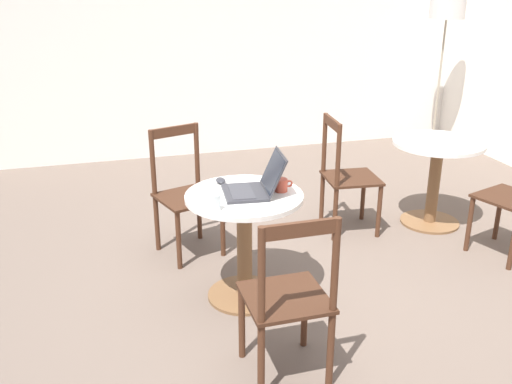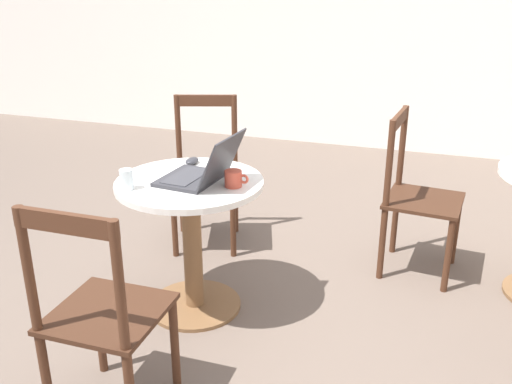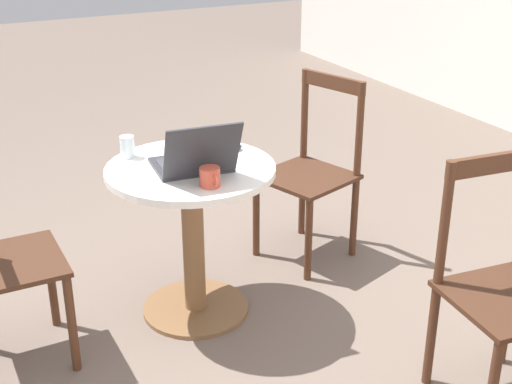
{
  "view_description": "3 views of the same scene",
  "coord_description": "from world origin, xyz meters",
  "px_view_note": "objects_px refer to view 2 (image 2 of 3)",
  "views": [
    {
      "loc": [
        -1.05,
        -3.04,
        1.94
      ],
      "look_at": [
        -0.1,
        0.27,
        0.62
      ],
      "focal_mm": 40.0,
      "sensor_mm": 36.0,
      "label": 1
    },
    {
      "loc": [
        0.87,
        -2.29,
        1.65
      ],
      "look_at": [
        -0.01,
        0.37,
        0.55
      ],
      "focal_mm": 40.0,
      "sensor_mm": 36.0,
      "label": 2
    },
    {
      "loc": [
        2.35,
        -0.97,
        1.8
      ],
      "look_at": [
        -0.22,
        0.34,
        0.54
      ],
      "focal_mm": 50.0,
      "sensor_mm": 36.0,
      "label": 3
    }
  ],
  "objects_px": {
    "chair_near_front": "(101,317)",
    "mug": "(234,179)",
    "cafe_table_near": "(191,221)",
    "laptop": "(200,172)",
    "drinking_glass": "(127,180)",
    "mouse": "(192,161)",
    "chair_near_back": "(206,174)",
    "chair_mid_left": "(416,197)"
  },
  "relations": [
    {
      "from": "chair_near_back",
      "to": "cafe_table_near",
      "type": "bearing_deg",
      "value": -71.97
    },
    {
      "from": "chair_near_front",
      "to": "laptop",
      "type": "relative_size",
      "value": 2.41
    },
    {
      "from": "chair_near_front",
      "to": "mouse",
      "type": "height_order",
      "value": "chair_near_front"
    },
    {
      "from": "mug",
      "to": "laptop",
      "type": "bearing_deg",
      "value": 178.21
    },
    {
      "from": "chair_near_front",
      "to": "mug",
      "type": "xyz_separation_m",
      "value": [
        0.23,
        0.81,
        0.29
      ]
    },
    {
      "from": "chair_mid_left",
      "to": "mouse",
      "type": "distance_m",
      "value": 1.27
    },
    {
      "from": "mug",
      "to": "chair_near_front",
      "type": "bearing_deg",
      "value": -105.7
    },
    {
      "from": "drinking_glass",
      "to": "laptop",
      "type": "bearing_deg",
      "value": 34.6
    },
    {
      "from": "cafe_table_near",
      "to": "chair_near_front",
      "type": "distance_m",
      "value": 0.82
    },
    {
      "from": "chair_near_front",
      "to": "cafe_table_near",
      "type": "bearing_deg",
      "value": 90.35
    },
    {
      "from": "chair_near_front",
      "to": "chair_mid_left",
      "type": "bearing_deg",
      "value": 57.11
    },
    {
      "from": "cafe_table_near",
      "to": "laptop",
      "type": "height_order",
      "value": "laptop"
    },
    {
      "from": "mouse",
      "to": "chair_near_front",
      "type": "bearing_deg",
      "value": -84.74
    },
    {
      "from": "chair_near_back",
      "to": "mouse",
      "type": "distance_m",
      "value": 0.6
    },
    {
      "from": "chair_near_front",
      "to": "mug",
      "type": "distance_m",
      "value": 0.89
    },
    {
      "from": "cafe_table_near",
      "to": "chair_mid_left",
      "type": "relative_size",
      "value": 0.77
    },
    {
      "from": "chair_near_front",
      "to": "drinking_glass",
      "type": "xyz_separation_m",
      "value": [
        -0.23,
        0.62,
        0.3
      ]
    },
    {
      "from": "chair_mid_left",
      "to": "drinking_glass",
      "type": "xyz_separation_m",
      "value": [
        -1.25,
        -0.97,
        0.3
      ]
    },
    {
      "from": "laptop",
      "to": "mouse",
      "type": "distance_m",
      "value": 0.28
    },
    {
      "from": "chair_near_back",
      "to": "laptop",
      "type": "bearing_deg",
      "value": -68.04
    },
    {
      "from": "cafe_table_near",
      "to": "drinking_glass",
      "type": "relative_size",
      "value": 7.47
    },
    {
      "from": "mug",
      "to": "cafe_table_near",
      "type": "bearing_deg",
      "value": 177.58
    },
    {
      "from": "cafe_table_near",
      "to": "chair_mid_left",
      "type": "xyz_separation_m",
      "value": [
        1.03,
        0.77,
        -0.04
      ]
    },
    {
      "from": "chair_near_back",
      "to": "drinking_glass",
      "type": "height_order",
      "value": "chair_near_back"
    },
    {
      "from": "mouse",
      "to": "mug",
      "type": "xyz_separation_m",
      "value": [
        0.32,
        -0.24,
        0.02
      ]
    },
    {
      "from": "cafe_table_near",
      "to": "chair_near_back",
      "type": "distance_m",
      "value": 0.79
    },
    {
      "from": "chair_near_front",
      "to": "drinking_glass",
      "type": "bearing_deg",
      "value": 110.21
    },
    {
      "from": "laptop",
      "to": "mouse",
      "type": "bearing_deg",
      "value": 122.62
    },
    {
      "from": "chair_near_front",
      "to": "chair_mid_left",
      "type": "xyz_separation_m",
      "value": [
        1.03,
        1.59,
        0.0
      ]
    },
    {
      "from": "cafe_table_near",
      "to": "mouse",
      "type": "distance_m",
      "value": 0.34
    },
    {
      "from": "chair_mid_left",
      "to": "drinking_glass",
      "type": "height_order",
      "value": "chair_mid_left"
    },
    {
      "from": "cafe_table_near",
      "to": "mug",
      "type": "relative_size",
      "value": 6.16
    },
    {
      "from": "chair_mid_left",
      "to": "mug",
      "type": "bearing_deg",
      "value": -135.67
    },
    {
      "from": "chair_near_back",
      "to": "chair_mid_left",
      "type": "bearing_deg",
      "value": 0.86
    },
    {
      "from": "laptop",
      "to": "drinking_glass",
      "type": "relative_size",
      "value": 4.0
    },
    {
      "from": "cafe_table_near",
      "to": "laptop",
      "type": "distance_m",
      "value": 0.27
    },
    {
      "from": "chair_mid_left",
      "to": "laptop",
      "type": "height_order",
      "value": "laptop"
    },
    {
      "from": "laptop",
      "to": "cafe_table_near",
      "type": "bearing_deg",
      "value": 175.8
    },
    {
      "from": "drinking_glass",
      "to": "cafe_table_near",
      "type": "bearing_deg",
      "value": 41.89
    },
    {
      "from": "laptop",
      "to": "mouse",
      "type": "xyz_separation_m",
      "value": [
        -0.15,
        0.24,
        -0.03
      ]
    },
    {
      "from": "chair_near_back",
      "to": "chair_near_front",
      "type": "bearing_deg",
      "value": -80.94
    },
    {
      "from": "chair_near_back",
      "to": "chair_near_front",
      "type": "xyz_separation_m",
      "value": [
        0.25,
        -1.57,
        0.0
      ]
    }
  ]
}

